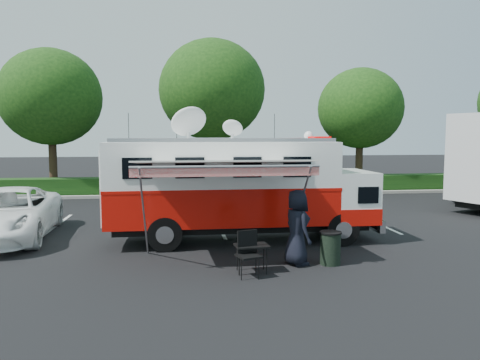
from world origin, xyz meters
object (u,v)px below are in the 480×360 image
object	(u,v)px
white_suv	(7,239)
folding_table	(252,247)
command_truck	(240,187)
trash_bin	(330,248)

from	to	relation	value
white_suv	folding_table	distance (m)	8.66
white_suv	command_truck	bearing A→B (deg)	-14.05
white_suv	folding_table	size ratio (longest dim) A/B	6.86
folding_table	trash_bin	bearing A→B (deg)	11.76
folding_table	command_truck	bearing A→B (deg)	87.52
command_truck	folding_table	world-z (taller)	command_truck
command_truck	trash_bin	xyz separation A→B (m)	(1.99, -2.94, -1.29)
white_suv	trash_bin	bearing A→B (deg)	-28.44
folding_table	white_suv	bearing A→B (deg)	147.47
folding_table	trash_bin	xyz separation A→B (m)	(2.14, 0.45, -0.21)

